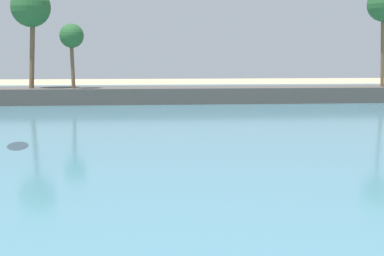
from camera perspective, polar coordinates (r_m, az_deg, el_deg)
sea at (r=56.09m, az=-6.09°, el=1.96°), size 220.00×93.94×0.06m
palm_headland at (r=62.67m, az=-5.95°, el=5.19°), size 103.23×6.61×13.01m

